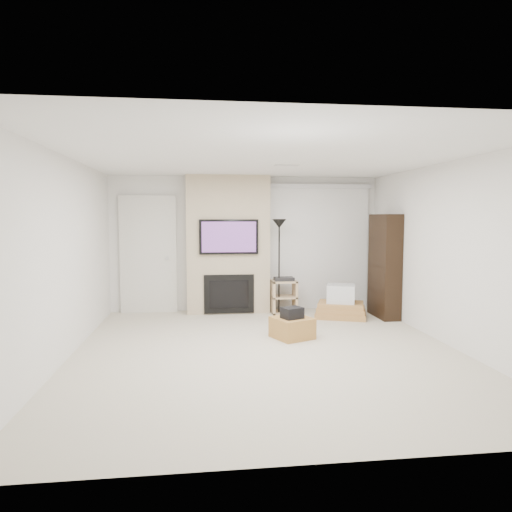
{
  "coord_description": "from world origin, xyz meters",
  "views": [
    {
      "loc": [
        -0.85,
        -5.77,
        1.75
      ],
      "look_at": [
        0.0,
        1.2,
        1.15
      ],
      "focal_mm": 32.0,
      "sensor_mm": 36.0,
      "label": 1
    }
  ],
  "objects": [
    {
      "name": "black_bag",
      "position": [
        0.45,
        0.56,
        0.38
      ],
      "size": [
        0.35,
        0.31,
        0.16
      ],
      "primitive_type": "cube",
      "rotation": [
        0.0,
        0.0,
        0.42
      ],
      "color": "black",
      "rests_on": "ottoman"
    },
    {
      "name": "bookshelf",
      "position": [
        2.34,
        1.81,
        0.9
      ],
      "size": [
        0.3,
        0.8,
        1.8
      ],
      "color": "black",
      "rests_on": "floor"
    },
    {
      "name": "floor_lamp",
      "position": [
        0.55,
        2.26,
        1.35
      ],
      "size": [
        0.25,
        0.25,
        1.72
      ],
      "color": "black",
      "rests_on": "floor"
    },
    {
      "name": "wall_right",
      "position": [
        2.5,
        0.0,
        1.25
      ],
      "size": [
        0.0,
        5.5,
        2.5
      ],
      "primitive_type": "cube",
      "rotation": [
        1.57,
        0.0,
        1.57
      ],
      "color": "white",
      "rests_on": "ground"
    },
    {
      "name": "av_stand",
      "position": [
        0.65,
        2.32,
        0.35
      ],
      "size": [
        0.45,
        0.38,
        0.66
      ],
      "color": "#D3B286",
      "rests_on": "floor"
    },
    {
      "name": "ceiling",
      "position": [
        0.0,
        0.0,
        2.5
      ],
      "size": [
        5.0,
        5.5,
        0.0
      ],
      "primitive_type": "cube",
      "color": "white",
      "rests_on": "wall_back"
    },
    {
      "name": "wall_left",
      "position": [
        -2.5,
        0.0,
        1.25
      ],
      "size": [
        0.0,
        5.5,
        2.5
      ],
      "primitive_type": "cube",
      "rotation": [
        1.57,
        0.0,
        1.57
      ],
      "color": "white",
      "rests_on": "ground"
    },
    {
      "name": "fireplace_wall",
      "position": [
        -0.35,
        2.54,
        1.24
      ],
      "size": [
        1.5,
        0.47,
        2.5
      ],
      "color": "tan",
      "rests_on": "floor"
    },
    {
      "name": "hvac_vent",
      "position": [
        0.4,
        0.8,
        2.5
      ],
      "size": [
        0.35,
        0.18,
        0.01
      ],
      "primitive_type": "cube",
      "color": "silver",
      "rests_on": "ceiling"
    },
    {
      "name": "floor",
      "position": [
        0.0,
        0.0,
        0.0
      ],
      "size": [
        5.0,
        5.5,
        0.0
      ],
      "primitive_type": "cube",
      "color": "beige",
      "rests_on": "ground"
    },
    {
      "name": "ottoman",
      "position": [
        0.46,
        0.61,
        0.15
      ],
      "size": [
        0.66,
        0.66,
        0.3
      ],
      "primitive_type": "cube",
      "rotation": [
        0.0,
        0.0,
        0.42
      ],
      "color": "#AD793B",
      "rests_on": "floor"
    },
    {
      "name": "box_stack",
      "position": [
        1.58,
        1.87,
        0.22
      ],
      "size": [
        1.02,
        0.9,
        0.57
      ],
      "color": "#BA8448",
      "rests_on": "floor"
    },
    {
      "name": "wall_back",
      "position": [
        0.0,
        2.75,
        1.25
      ],
      "size": [
        5.0,
        0.0,
        2.5
      ],
      "primitive_type": "cube",
      "rotation": [
        1.57,
        0.0,
        0.0
      ],
      "color": "white",
      "rests_on": "ground"
    },
    {
      "name": "vertical_blinds",
      "position": [
        1.4,
        2.7,
        1.27
      ],
      "size": [
        1.98,
        0.1,
        2.37
      ],
      "color": "silver",
      "rests_on": "floor"
    },
    {
      "name": "entry_door",
      "position": [
        -1.8,
        2.71,
        1.05
      ],
      "size": [
        1.02,
        0.11,
        2.14
      ],
      "color": "silver",
      "rests_on": "floor"
    },
    {
      "name": "wall_front",
      "position": [
        0.0,
        -2.75,
        1.25
      ],
      "size": [
        5.0,
        0.0,
        2.5
      ],
      "primitive_type": "cube",
      "rotation": [
        1.57,
        0.0,
        0.0
      ],
      "color": "white",
      "rests_on": "ground"
    }
  ]
}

